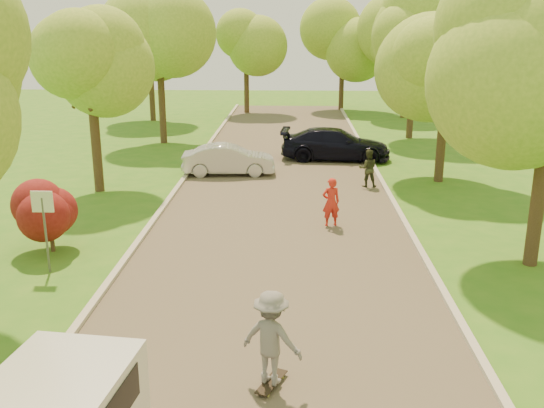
# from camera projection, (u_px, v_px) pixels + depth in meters

# --- Properties ---
(ground) EXTENTS (100.00, 100.00, 0.00)m
(ground) POSITION_uv_depth(u_px,v_px,m) (267.00, 358.00, 11.61)
(ground) COLOR #33701A
(ground) RESTS_ON ground
(road) EXTENTS (8.00, 60.00, 0.01)m
(road) POSITION_uv_depth(u_px,v_px,m) (278.00, 226.00, 19.27)
(road) COLOR #4C4438
(road) RESTS_ON ground
(curb_left) EXTENTS (0.18, 60.00, 0.12)m
(curb_left) POSITION_uv_depth(u_px,v_px,m) (152.00, 222.00, 19.40)
(curb_left) COLOR #B2AD9E
(curb_left) RESTS_ON ground
(curb_right) EXTENTS (0.18, 60.00, 0.12)m
(curb_right) POSITION_uv_depth(u_px,v_px,m) (406.00, 225.00, 19.12)
(curb_right) COLOR #B2AD9E
(curb_right) RESTS_ON ground
(street_sign) EXTENTS (0.55, 0.06, 2.17)m
(street_sign) POSITION_uv_depth(u_px,v_px,m) (44.00, 214.00, 15.20)
(street_sign) COLOR #59595E
(street_sign) RESTS_ON ground
(red_shrub) EXTENTS (1.70, 1.70, 1.95)m
(red_shrub) POSITION_uv_depth(u_px,v_px,m) (49.00, 214.00, 16.79)
(red_shrub) COLOR #382619
(red_shrub) RESTS_ON ground
(tree_l_midb) EXTENTS (4.30, 4.20, 6.62)m
(tree_l_midb) POSITION_uv_depth(u_px,v_px,m) (95.00, 69.00, 22.05)
(tree_l_midb) COLOR #382619
(tree_l_midb) RESTS_ON ground
(tree_l_far) EXTENTS (4.92, 4.80, 7.79)m
(tree_l_far) POSITION_uv_depth(u_px,v_px,m) (163.00, 39.00, 31.37)
(tree_l_far) COLOR #382619
(tree_l_far) RESTS_ON ground
(tree_r_midb) EXTENTS (4.51, 4.40, 7.01)m
(tree_r_midb) POSITION_uv_depth(u_px,v_px,m) (453.00, 59.00, 23.41)
(tree_r_midb) COLOR #382619
(tree_r_midb) RESTS_ON ground
(tree_r_far) EXTENTS (5.33, 5.20, 8.34)m
(tree_r_far) POSITION_uv_depth(u_px,v_px,m) (420.00, 31.00, 32.71)
(tree_r_far) COLOR #382619
(tree_r_far) RESTS_ON ground
(tree_bg_a) EXTENTS (5.12, 5.00, 7.72)m
(tree_bg_a) POSITION_uv_depth(u_px,v_px,m) (152.00, 39.00, 39.17)
(tree_bg_a) COLOR #382619
(tree_bg_a) RESTS_ON ground
(tree_bg_b) EXTENTS (5.12, 5.00, 7.95)m
(tree_bg_b) POSITION_uv_depth(u_px,v_px,m) (411.00, 35.00, 40.42)
(tree_bg_b) COLOR #382619
(tree_bg_b) RESTS_ON ground
(tree_bg_c) EXTENTS (4.92, 4.80, 7.33)m
(tree_bg_c) POSITION_uv_depth(u_px,v_px,m) (249.00, 42.00, 42.87)
(tree_bg_c) COLOR #382619
(tree_bg_c) RESTS_ON ground
(tree_bg_d) EXTENTS (5.12, 5.00, 7.72)m
(tree_bg_d) POSITION_uv_depth(u_px,v_px,m) (346.00, 37.00, 44.46)
(tree_bg_d) COLOR #382619
(tree_bg_d) RESTS_ON ground
(silver_sedan) EXTENTS (3.99, 1.65, 1.29)m
(silver_sedan) POSITION_uv_depth(u_px,v_px,m) (229.00, 160.00, 25.74)
(silver_sedan) COLOR #B7B6BC
(silver_sedan) RESTS_ON ground
(dark_sedan) EXTENTS (5.26, 2.44, 1.49)m
(dark_sedan) POSITION_uv_depth(u_px,v_px,m) (335.00, 144.00, 28.58)
(dark_sedan) COLOR black
(dark_sedan) RESTS_ON ground
(longboard) EXTENTS (0.56, 0.90, 0.10)m
(longboard) POSITION_uv_depth(u_px,v_px,m) (271.00, 382.00, 10.65)
(longboard) COLOR black
(longboard) RESTS_ON ground
(skateboarder) EXTENTS (1.26, 1.01, 1.71)m
(skateboarder) POSITION_uv_depth(u_px,v_px,m) (271.00, 338.00, 10.40)
(skateboarder) COLOR slate
(skateboarder) RESTS_ON longboard
(person_striped) EXTENTS (0.65, 0.50, 1.57)m
(person_striped) POSITION_uv_depth(u_px,v_px,m) (331.00, 202.00, 19.04)
(person_striped) COLOR red
(person_striped) RESTS_ON ground
(person_olive) EXTENTS (0.73, 0.57, 1.50)m
(person_olive) POSITION_uv_depth(u_px,v_px,m) (368.00, 168.00, 23.71)
(person_olive) COLOR #2D321E
(person_olive) RESTS_ON ground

